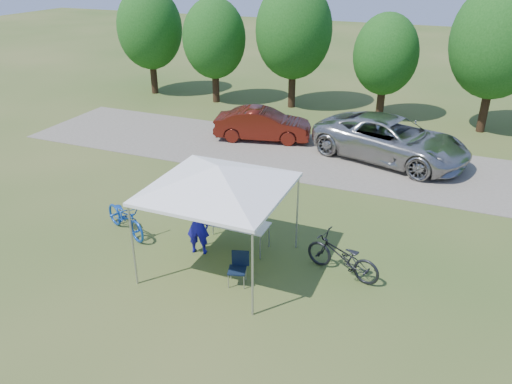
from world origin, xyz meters
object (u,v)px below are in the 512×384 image
minivan (391,139)px  sedan (263,124)px  folding_table (235,224)px  folding_chair (239,265)px  cyclist (198,225)px  bike_dark (342,256)px  bike_blue (125,217)px  cooler (227,216)px

minivan → sedan: 5.30m
folding_table → folding_chair: bearing=-62.6°
cyclist → bike_dark: cyclist is taller
bike_dark → cyclist: bearing=-67.8°
bike_blue → sedan: bearing=21.5°
folding_chair → bike_blue: 3.98m
cyclist → bike_dark: bearing=172.7°
folding_chair → cooler: 1.79m
folding_table → minivan: size_ratio=0.31×
minivan → cyclist: bearing=174.0°
folding_chair → bike_blue: bike_blue is taller
bike_blue → sedan: size_ratio=0.49×
cooler → cyclist: bearing=-130.1°
cyclist → minivan: size_ratio=0.28×
bike_dark → sedan: size_ratio=0.49×
folding_table → cooler: cooler is taller
folding_chair → bike_dark: (2.20, 1.24, 0.04)m
folding_table → sedan: bearing=106.9°
folding_table → folding_chair: folding_chair is taller
folding_table → bike_blue: (-3.13, -0.53, -0.18)m
minivan → bike_dark: bearing=-162.3°
folding_table → bike_blue: bearing=-170.4°
bike_blue → folding_chair: bearing=-77.3°
folding_table → bike_blue: 3.18m
cyclist → bike_blue: (-2.36, 0.10, -0.31)m
cooler → folding_chair: bearing=-55.6°
cyclist → folding_table: bearing=-154.8°
sedan → minivan: bearing=-105.9°
folding_table → sedan: (-2.48, 8.16, -0.01)m
minivan → sedan: bearing=104.1°
bike_dark → sedan: sedan is taller
bike_blue → folding_table: bearing=-54.5°
sedan → bike_blue: bearing=162.5°
cooler → sedan: (-2.24, 8.16, -0.21)m
sedan → folding_chair: bearing=-174.6°
cooler → bike_blue: 2.97m
cooler → sedan: 8.47m
cooler → cyclist: (-0.54, -0.64, -0.07)m
folding_table → minivan: (2.81, 7.91, 0.14)m
folding_table → bike_dark: bearing=-3.7°
minivan → folding_chair: bearing=-175.7°
folding_table → cyclist: (-0.78, -0.64, 0.13)m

